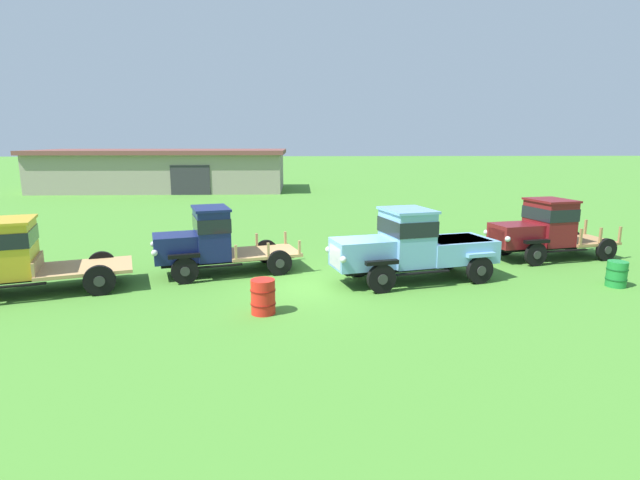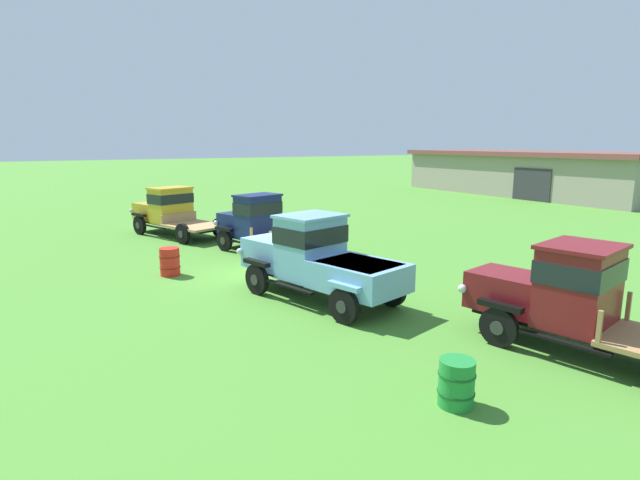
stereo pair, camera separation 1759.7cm
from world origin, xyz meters
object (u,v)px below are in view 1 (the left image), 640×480
farm_shed (164,170)px  vintage_truck_midrow_center (413,245)px  vintage_truck_foreground_near (6,257)px  oil_drum_beside_row (263,297)px  oil_drum_near_fence (617,274)px  vintage_truck_far_side (543,228)px  vintage_truck_second_in_line (209,240)px

farm_shed → vintage_truck_midrow_center: 33.69m
vintage_truck_foreground_near → oil_drum_beside_row: vintage_truck_foreground_near is taller
vintage_truck_foreground_near → oil_drum_near_fence: vintage_truck_foreground_near is taller
oil_drum_beside_row → oil_drum_near_fence: oil_drum_beside_row is taller
farm_shed → vintage_truck_far_side: (21.34, -27.00, -0.61)m
vintage_truck_foreground_near → oil_drum_beside_row: (7.56, -1.87, -0.69)m
vintage_truck_midrow_center → vintage_truck_far_side: 6.27m
vintage_truck_foreground_near → vintage_truck_far_side: (17.77, 3.84, 0.05)m
vintage_truck_second_in_line → vintage_truck_midrow_center: bearing=-9.1°
vintage_truck_far_side → vintage_truck_midrow_center: bearing=-153.7°
vintage_truck_far_side → oil_drum_beside_row: 11.72m
vintage_truck_second_in_line → vintage_truck_foreground_near: bearing=-158.8°
vintage_truck_midrow_center → oil_drum_near_fence: size_ratio=7.01×
vintage_truck_foreground_near → vintage_truck_midrow_center: vintage_truck_midrow_center is taller
farm_shed → oil_drum_beside_row: farm_shed is taller
vintage_truck_far_side → vintage_truck_foreground_near: bearing=-167.8°
vintage_truck_far_side → oil_drum_near_fence: bearing=-80.8°
farm_shed → oil_drum_beside_row: (11.13, -32.71, -1.35)m
vintage_truck_second_in_line → oil_drum_beside_row: 4.56m
oil_drum_beside_row → oil_drum_near_fence: bearing=10.6°
farm_shed → vintage_truck_foreground_near: bearing=-83.4°
vintage_truck_foreground_near → oil_drum_near_fence: (18.37, 0.16, -0.75)m
oil_drum_near_fence → vintage_truck_second_in_line: bearing=171.3°
oil_drum_beside_row → oil_drum_near_fence: 10.99m
vintage_truck_foreground_near → oil_drum_beside_row: bearing=-13.9°
vintage_truck_foreground_near → vintage_truck_far_side: bearing=12.2°
vintage_truck_foreground_near → vintage_truck_second_in_line: size_ratio=1.15×
vintage_truck_foreground_near → vintage_truck_far_side: size_ratio=1.15×
vintage_truck_foreground_near → vintage_truck_midrow_center: bearing=5.0°
vintage_truck_foreground_near → vintage_truck_second_in_line: 5.87m
vintage_truck_midrow_center → oil_drum_beside_row: vintage_truck_midrow_center is taller
vintage_truck_second_in_line → vintage_truck_far_side: same height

